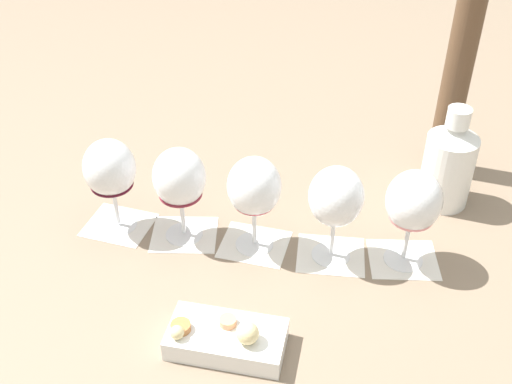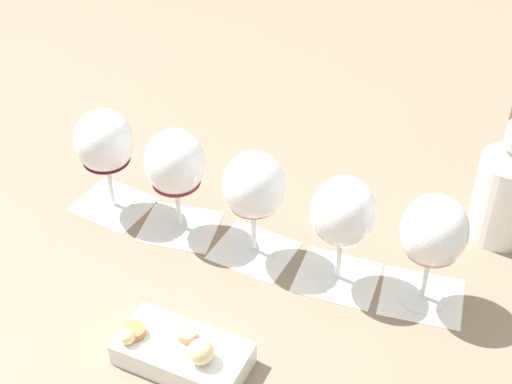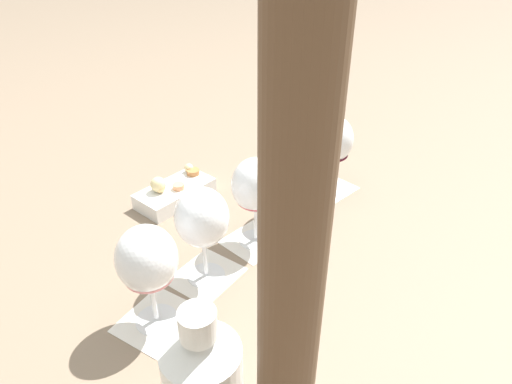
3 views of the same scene
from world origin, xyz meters
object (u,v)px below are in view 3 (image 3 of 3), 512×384
object	(u,v)px
wine_glass_3	(298,163)
umbrella_pole	(295,216)
wine_glass_2	(253,188)
snack_dish	(174,192)
ceramic_vase	(203,381)
wine_glass_0	(147,263)
wine_glass_1	(202,221)
wine_glass_4	(332,142)

from	to	relation	value
wine_glass_3	umbrella_pole	bearing A→B (deg)	171.23
wine_glass_2	snack_dish	size ratio (longest dim) A/B	0.97
umbrella_pole	ceramic_vase	bearing A→B (deg)	47.62
wine_glass_2	umbrella_pole	distance (m)	0.53
wine_glass_0	ceramic_vase	xyz separation A→B (m)	(-0.18, -0.09, -0.03)
wine_glass_2	ceramic_vase	xyz separation A→B (m)	(-0.38, 0.08, -0.03)
wine_glass_0	ceramic_vase	size ratio (longest dim) A/B	0.89
wine_glass_0	wine_glass_1	distance (m)	0.13
umbrella_pole	wine_glass_4	bearing A→B (deg)	-15.13
wine_glass_2	snack_dish	bearing A→B (deg)	47.81
wine_glass_0	wine_glass_3	distance (m)	0.39
wine_glass_1	umbrella_pole	xyz separation A→B (m)	(-0.36, -0.10, 0.26)
wine_glass_3	wine_glass_1	bearing A→B (deg)	136.26
wine_glass_4	umbrella_pole	distance (m)	0.71
ceramic_vase	wine_glass_0	bearing A→B (deg)	26.44
wine_glass_4	umbrella_pole	bearing A→B (deg)	164.87
wine_glass_1	snack_dish	size ratio (longest dim) A/B	0.97
snack_dish	umbrella_pole	xyz separation A→B (m)	(-0.61, -0.18, 0.36)
wine_glass_4	ceramic_vase	bearing A→B (deg)	155.19
wine_glass_0	umbrella_pole	distance (m)	0.41
wine_glass_1	umbrella_pole	world-z (taller)	umbrella_pole
ceramic_vase	umbrella_pole	world-z (taller)	umbrella_pole
ceramic_vase	snack_dish	bearing A→B (deg)	10.06
wine_glass_3	wine_glass_2	bearing A→B (deg)	134.45
wine_glass_2	ceramic_vase	size ratio (longest dim) A/B	0.89
wine_glass_0	wine_glass_2	xyz separation A→B (m)	(0.20, -0.17, -0.00)
wine_glass_1	wine_glass_4	size ratio (longest dim) A/B	1.00
snack_dish	wine_glass_2	bearing A→B (deg)	-132.19
wine_glass_0	snack_dish	size ratio (longest dim) A/B	0.97
wine_glass_1	wine_glass_2	world-z (taller)	same
wine_glass_2	wine_glass_0	bearing A→B (deg)	140.47
snack_dish	umbrella_pole	world-z (taller)	umbrella_pole
ceramic_vase	snack_dish	xyz separation A→B (m)	(0.53, 0.09, -0.07)
wine_glass_4	snack_dish	bearing A→B (deg)	94.61
wine_glass_2	wine_glass_4	xyz separation A→B (m)	(0.18, -0.18, 0.00)
ceramic_vase	wine_glass_3	bearing A→B (deg)	-19.99
wine_glass_2	wine_glass_3	size ratio (longest dim) A/B	1.00
wine_glass_4	snack_dish	xyz separation A→B (m)	(-0.03, 0.35, -0.10)
wine_glass_1	wine_glass_3	world-z (taller)	same
wine_glass_0	snack_dish	bearing A→B (deg)	0.98
wine_glass_4	ceramic_vase	world-z (taller)	ceramic_vase
wine_glass_2	wine_glass_3	world-z (taller)	same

